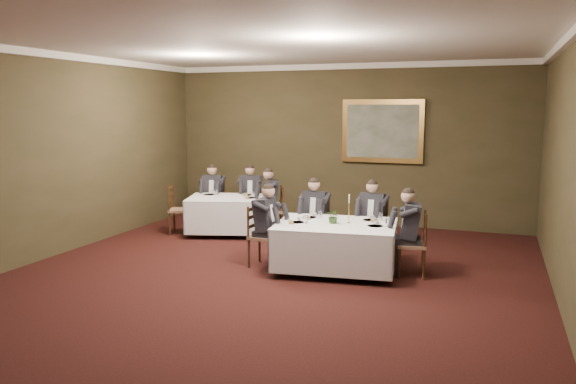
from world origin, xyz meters
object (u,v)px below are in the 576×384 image
Objects in this scene: centerpiece at (334,215)px; diner_main_endleft at (264,235)px; table_second at (226,212)px; diner_sec_backright at (251,203)px; chair_sec_endleft at (180,220)px; chair_main_endright at (412,258)px; chair_sec_backright at (251,213)px; chair_main_endleft at (264,249)px; diner_sec_endright at (273,210)px; diner_main_backright at (373,228)px; painting at (382,131)px; diner_main_endright at (412,243)px; candlestick at (349,212)px; chair_main_backright at (373,241)px; chair_sec_backleft at (214,213)px; table_main at (336,243)px; chair_main_backleft at (315,238)px; diner_sec_backleft at (214,203)px; chair_sec_endright at (273,221)px; diner_main_backleft at (315,225)px.

diner_main_endleft is at bearing -173.00° from centerpiece.
diner_main_endleft reaches higher than table_second.
diner_sec_backright is 1.58m from chair_sec_endleft.
chair_main_endright is 1.00× the size of chair_sec_backright.
chair_main_endleft and chair_sec_endleft have the same top height.
diner_main_backright is at bearing -138.67° from diner_sec_endright.
diner_sec_backright is 3.23m from painting.
diner_main_endright is 1.07m from candlestick.
chair_sec_backleft is (-3.78, 1.36, 0.00)m from chair_main_backright.
chair_main_backright is 1.00× the size of chair_sec_backleft.
table_main is 0.53m from candlestick.
diner_main_backright reaches higher than chair_main_backleft.
diner_main_endleft is 3.36m from diner_sec_backleft.
diner_main_endleft is at bearing 88.68° from diner_main_endright.
chair_main_backleft is 0.57× the size of painting.
diner_main_endright reaches higher than chair_sec_endright.
chair_sec_backright is 0.74× the size of diner_sec_endright.
chair_main_backleft reaches higher than table_main.
chair_sec_backleft and chair_sec_endright have the same top height.
chair_main_endleft is (-0.56, -1.04, 0.00)m from chair_main_backleft.
chair_sec_backleft is 0.57× the size of painting.
diner_main_backleft is 3.25m from painting.
chair_sec_endleft is (-4.87, 1.32, -0.23)m from diner_main_endright.
chair_sec_endleft is at bearing 160.47° from candlestick.
diner_sec_endright is (1.52, -0.35, 0.23)m from chair_sec_backleft.
diner_main_endleft is 3.12m from chair_sec_backright.
chair_main_endright is 4.53m from chair_sec_backright.
diner_main_endleft is (1.62, -1.89, 0.06)m from table_second.
diner_main_endright reaches higher than candlestick.
chair_sec_endleft is (-3.70, 1.47, -0.17)m from table_main.
chair_sec_backright is at bearing 118.03° from chair_sec_endleft.
diner_sec_endright reaches higher than table_second.
diner_main_endleft is 1.00× the size of diner_sec_backright.
diner_main_backright is 1.00× the size of diner_sec_backleft.
table_main is 1.20m from chair_main_endleft.
chair_main_endright and chair_sec_backright have the same top height.
chair_main_backright is at bearing -90.00° from diner_main_backright.
table_second is 2.49m from diner_main_endleft.
diner_sec_backright is (0.17, 0.85, 0.06)m from table_second.
candlestick is at bearing 84.25° from diner_main_backright.
chair_sec_endleft is (-0.31, -0.89, -0.23)m from diner_sec_backleft.
diner_main_backright is at bearing 34.37° from chair_main_endright.
diner_main_endleft reaches higher than centerpiece.
diner_main_backleft is at bearing 141.23° from diner_sec_backleft.
table_main is at bearing 88.70° from chair_main_endright.
diner_sec_backright is 0.94m from diner_sec_endright.
chair_sec_backleft is 1.00× the size of chair_sec_backright.
chair_sec_endleft is 2.11× the size of candlestick.
chair_sec_backright reaches higher than table_main.
chair_main_endleft is at bearing 42.99° from diner_main_backright.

